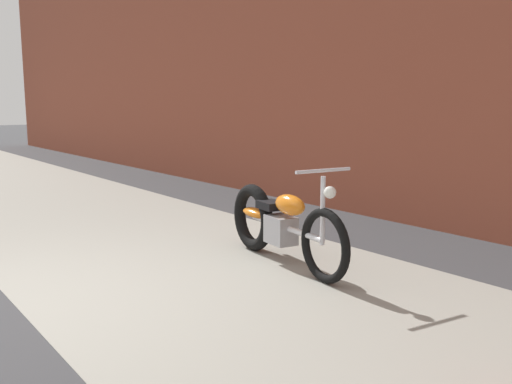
% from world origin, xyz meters
% --- Properties ---
extents(ground_plane, '(80.00, 80.00, 0.00)m').
position_xyz_m(ground_plane, '(0.00, 0.00, 0.00)').
color(ground_plane, '#38383A').
extents(sidewalk_slab, '(36.00, 3.50, 0.01)m').
position_xyz_m(sidewalk_slab, '(0.00, 1.75, 0.00)').
color(sidewalk_slab, gray).
rests_on(sidewalk_slab, ground).
extents(motorcycle_orange, '(2.00, 0.62, 1.03)m').
position_xyz_m(motorcycle_orange, '(0.23, 2.48, 0.40)').
color(motorcycle_orange, black).
rests_on(motorcycle_orange, ground).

